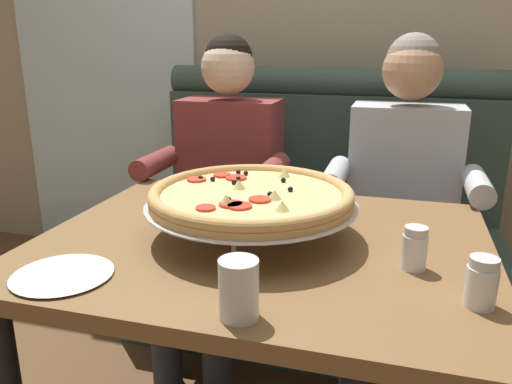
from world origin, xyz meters
TOP-DOWN VIEW (x-y plane):
  - back_wall_with_window at (0.00, 1.49)m, footprint 6.00×0.12m
  - window_panel at (-1.32, 1.42)m, footprint 1.10×0.02m
  - booth_bench at (0.00, 0.92)m, footprint 1.54×0.78m
  - dining_table at (0.00, 0.00)m, footprint 1.14×0.91m
  - diner_left at (-0.35, 0.66)m, footprint 0.54×0.64m
  - diner_right at (0.35, 0.66)m, footprint 0.54×0.64m
  - pizza at (-0.03, 0.01)m, footprint 0.54×0.54m
  - shaker_oregano at (0.37, -0.08)m, footprint 0.06×0.06m
  - shaker_parmesan at (0.49, -0.22)m, footprint 0.06×0.06m
  - plate_near_left at (-0.36, -0.33)m, footprint 0.22×0.22m
  - drinking_glass at (0.06, -0.38)m, footprint 0.08×0.08m
  - patio_chair at (-1.28, 2.06)m, footprint 0.43×0.43m

SIDE VIEW (x-z plane):
  - booth_bench at x=0.00m, z-range -0.17..0.96m
  - patio_chair at x=-1.28m, z-range 0.09..0.95m
  - dining_table at x=0.00m, z-range 0.28..1.04m
  - diner_left at x=-0.35m, z-range 0.07..1.35m
  - diner_right at x=0.35m, z-range 0.07..1.35m
  - plate_near_left at x=-0.36m, z-range 0.76..0.77m
  - shaker_oregano at x=0.37m, z-range 0.75..0.85m
  - shaker_parmesan at x=0.49m, z-range 0.75..0.85m
  - drinking_glass at x=0.06m, z-range 0.75..0.86m
  - pizza at x=-0.03m, z-range 0.79..0.93m
  - back_wall_with_window at x=0.00m, z-range 0.00..2.80m
  - window_panel at x=-1.32m, z-range 0.00..2.80m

